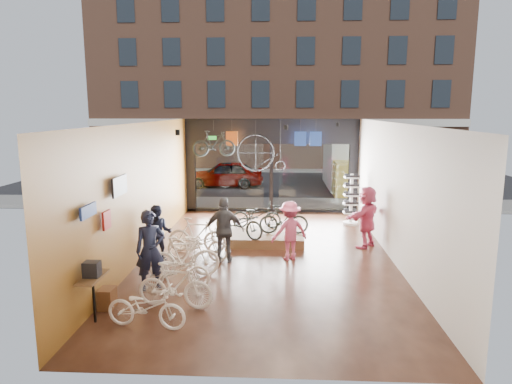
# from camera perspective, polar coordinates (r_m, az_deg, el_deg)

# --- Properties ---
(ground_plane) EXTENTS (7.00, 12.00, 0.04)m
(ground_plane) POSITION_cam_1_polar(r_m,az_deg,el_deg) (13.18, 1.38, -8.19)
(ground_plane) COLOR black
(ground_plane) RESTS_ON ground
(ceiling) EXTENTS (7.00, 12.00, 0.04)m
(ceiling) POSITION_cam_1_polar(r_m,az_deg,el_deg) (12.51, 1.46, 8.74)
(ceiling) COLOR black
(ceiling) RESTS_ON ground
(wall_left) EXTENTS (0.04, 12.00, 3.80)m
(wall_left) POSITION_cam_1_polar(r_m,az_deg,el_deg) (13.28, -13.95, 0.19)
(wall_left) COLOR olive
(wall_left) RESTS_ON ground
(wall_right) EXTENTS (0.04, 12.00, 3.80)m
(wall_right) POSITION_cam_1_polar(r_m,az_deg,el_deg) (13.09, 17.00, -0.10)
(wall_right) COLOR beige
(wall_right) RESTS_ON ground
(wall_back) EXTENTS (7.00, 0.04, 3.80)m
(wall_back) POSITION_cam_1_polar(r_m,az_deg,el_deg) (6.87, -0.01, -8.83)
(wall_back) COLOR beige
(wall_back) RESTS_ON ground
(storefront) EXTENTS (7.00, 0.26, 3.80)m
(storefront) POSITION_cam_1_polar(r_m,az_deg,el_deg) (18.64, 1.94, 3.30)
(storefront) COLOR black
(storefront) RESTS_ON ground
(exit_sign) EXTENTS (0.35, 0.06, 0.18)m
(exit_sign) POSITION_cam_1_polar(r_m,az_deg,el_deg) (18.62, -5.51, 6.80)
(exit_sign) COLOR #198C26
(exit_sign) RESTS_ON storefront
(street_road) EXTENTS (30.00, 18.00, 0.02)m
(street_road) POSITION_cam_1_polar(r_m,az_deg,el_deg) (27.82, 2.27, 1.62)
(street_road) COLOR black
(street_road) RESTS_ON ground
(sidewalk_near) EXTENTS (30.00, 2.40, 0.12)m
(sidewalk_near) POSITION_cam_1_polar(r_m,az_deg,el_deg) (20.13, 1.97, -1.50)
(sidewalk_near) COLOR slate
(sidewalk_near) RESTS_ON ground
(sidewalk_far) EXTENTS (30.00, 2.00, 0.12)m
(sidewalk_far) POSITION_cam_1_polar(r_m,az_deg,el_deg) (31.77, 2.37, 2.82)
(sidewalk_far) COLOR slate
(sidewalk_far) RESTS_ON ground
(opposite_building) EXTENTS (26.00, 5.00, 14.00)m
(opposite_building) POSITION_cam_1_polar(r_m,az_deg,el_deg) (34.13, 2.51, 15.01)
(opposite_building) COLOR brown
(opposite_building) RESTS_ON ground
(street_car) EXTENTS (4.15, 1.67, 1.41)m
(street_car) POSITION_cam_1_polar(r_m,az_deg,el_deg) (24.92, -3.93, 2.27)
(street_car) COLOR gray
(street_car) RESTS_ON street_road
(box_truck) EXTENTS (2.14, 6.41, 2.53)m
(box_truck) POSITION_cam_1_polar(r_m,az_deg,el_deg) (23.95, 11.64, 3.10)
(box_truck) COLOR silver
(box_truck) RESTS_ON street_road
(floor_bike_0) EXTENTS (1.65, 0.77, 0.83)m
(floor_bike_0) POSITION_cam_1_polar(r_m,az_deg,el_deg) (9.26, -13.55, -13.81)
(floor_bike_0) COLOR silver
(floor_bike_0) RESTS_ON ground_plane
(floor_bike_1) EXTENTS (1.68, 0.66, 0.98)m
(floor_bike_1) POSITION_cam_1_polar(r_m,az_deg,el_deg) (9.97, -10.08, -11.43)
(floor_bike_1) COLOR silver
(floor_bike_1) RESTS_ON ground_plane
(floor_bike_2) EXTENTS (1.69, 0.67, 0.87)m
(floor_bike_2) POSITION_cam_1_polar(r_m,az_deg,el_deg) (11.05, -10.06, -9.55)
(floor_bike_2) COLOR silver
(floor_bike_2) RESTS_ON ground_plane
(floor_bike_3) EXTENTS (1.84, 0.88, 1.06)m
(floor_bike_3) POSITION_cam_1_polar(r_m,az_deg,el_deg) (11.64, -8.99, -7.99)
(floor_bike_3) COLOR silver
(floor_bike_3) RESTS_ON ground_plane
(floor_bike_4) EXTENTS (1.83, 0.83, 0.93)m
(floor_bike_4) POSITION_cam_1_polar(r_m,az_deg,el_deg) (12.84, -7.30, -6.52)
(floor_bike_4) COLOR silver
(floor_bike_4) RESTS_ON ground_plane
(floor_bike_5) EXTENTS (1.78, 0.67, 1.05)m
(floor_bike_5) POSITION_cam_1_polar(r_m,az_deg,el_deg) (13.54, -7.40, -5.37)
(floor_bike_5) COLOR silver
(floor_bike_5) RESTS_ON ground_plane
(display_platform) EXTENTS (2.40, 1.80, 0.30)m
(display_platform) POSITION_cam_1_polar(r_m,az_deg,el_deg) (14.62, 1.18, -5.64)
(display_platform) COLOR brown
(display_platform) RESTS_ON ground_plane
(display_bike_left) EXTENTS (1.83, 1.46, 0.93)m
(display_bike_left) POSITION_cam_1_polar(r_m,az_deg,el_deg) (13.93, -2.16, -3.82)
(display_bike_left) COLOR black
(display_bike_left) RESTS_ON display_platform
(display_bike_mid) EXTENTS (1.55, 0.48, 0.93)m
(display_bike_mid) POSITION_cam_1_polar(r_m,az_deg,el_deg) (14.33, 3.49, -3.45)
(display_bike_mid) COLOR black
(display_bike_mid) RESTS_ON display_platform
(display_bike_right) EXTENTS (1.64, 0.63, 0.85)m
(display_bike_right) POSITION_cam_1_polar(r_m,az_deg,el_deg) (15.03, 0.06, -2.94)
(display_bike_right) COLOR black
(display_bike_right) RESTS_ON display_platform
(customer_0) EXTENTS (0.81, 0.70, 1.88)m
(customer_0) POSITION_cam_1_polar(r_m,az_deg,el_deg) (10.95, -13.08, -7.08)
(customer_0) COLOR #161C33
(customer_0) RESTS_ON ground_plane
(customer_1) EXTENTS (0.81, 0.65, 1.57)m
(customer_1) POSITION_cam_1_polar(r_m,az_deg,el_deg) (12.95, -12.10, -5.04)
(customer_1) COLOR #161C33
(customer_1) RESTS_ON ground_plane
(customer_2) EXTENTS (1.07, 0.45, 1.82)m
(customer_2) POSITION_cam_1_polar(r_m,az_deg,el_deg) (12.53, -3.95, -4.76)
(customer_2) COLOR #3F3F44
(customer_2) RESTS_ON ground_plane
(customer_3) EXTENTS (1.23, 0.99, 1.66)m
(customer_3) POSITION_cam_1_polar(r_m,az_deg,el_deg) (12.77, 4.23, -4.85)
(customer_3) COLOR #CC4C72
(customer_3) RESTS_ON ground_plane
(customer_5) EXTENTS (1.49, 1.74, 1.89)m
(customer_5) POSITION_cam_1_polar(r_m,az_deg,el_deg) (14.29, 13.67, -3.02)
(customer_5) COLOR #CC4C72
(customer_5) RESTS_ON ground_plane
(sunglasses_rack) EXTENTS (0.63, 0.55, 1.87)m
(sunglasses_rack) POSITION_cam_1_polar(r_m,az_deg,el_deg) (16.93, 11.81, -0.92)
(sunglasses_rack) COLOR white
(sunglasses_rack) RESTS_ON ground_plane
(wall_merch) EXTENTS (0.40, 2.40, 2.60)m
(wall_merch) POSITION_cam_1_polar(r_m,az_deg,el_deg) (10.15, -18.77, -6.61)
(wall_merch) COLOR navy
(wall_merch) RESTS_ON wall_left
(penny_farthing) EXTENTS (1.76, 0.06, 1.41)m
(penny_farthing) POSITION_cam_1_polar(r_m,az_deg,el_deg) (17.27, 0.93, 4.76)
(penny_farthing) COLOR black
(penny_farthing) RESTS_ON ceiling
(hung_bike) EXTENTS (1.64, 0.81, 0.95)m
(hung_bike) POSITION_cam_1_polar(r_m,az_deg,el_deg) (16.92, -5.30, 6.05)
(hung_bike) COLOR black
(hung_bike) RESTS_ON ceiling
(jersey_left) EXTENTS (0.45, 0.03, 0.55)m
(jersey_left) POSITION_cam_1_polar(r_m,az_deg,el_deg) (17.84, -3.04, 6.69)
(jersey_left) COLOR #CC5919
(jersey_left) RESTS_ON ceiling
(jersey_mid) EXTENTS (0.45, 0.03, 0.55)m
(jersey_mid) POSITION_cam_1_polar(r_m,az_deg,el_deg) (17.75, 5.57, 6.64)
(jersey_mid) COLOR #1E3F99
(jersey_mid) RESTS_ON ceiling
(jersey_right) EXTENTS (0.45, 0.03, 0.55)m
(jersey_right) POSITION_cam_1_polar(r_m,az_deg,el_deg) (17.79, 7.47, 6.61)
(jersey_right) COLOR #1E3F99
(jersey_right) RESTS_ON ceiling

